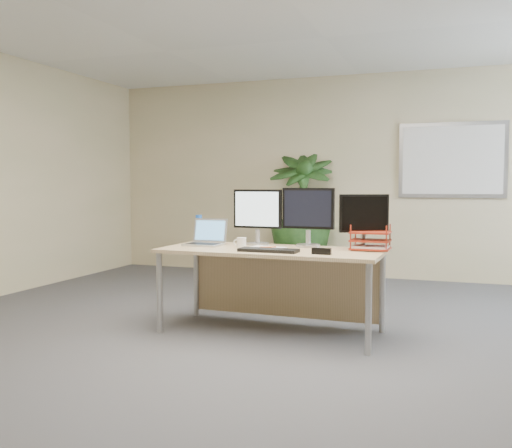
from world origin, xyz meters
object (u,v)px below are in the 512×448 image
(desk, at_px, (275,265))
(monitor_right, at_px, (308,213))
(laptop, at_px, (206,238))
(monitor_left, at_px, (258,213))
(floor_plant, at_px, (300,221))

(desk, xyz_separation_m, monitor_right, (0.25, 0.17, 0.44))
(desk, bearing_deg, laptop, -179.98)
(monitor_right, bearing_deg, monitor_left, -177.97)
(floor_plant, relative_size, monitor_left, 3.05)
(desk, relative_size, laptop, 5.69)
(desk, distance_m, laptop, 0.67)
(laptop, bearing_deg, floor_plant, 87.79)
(desk, xyz_separation_m, monitor_left, (-0.21, 0.15, 0.43))
(monitor_right, relative_size, laptop, 1.55)
(monitor_right, bearing_deg, desk, -145.74)
(desk, height_order, monitor_left, monitor_left)
(floor_plant, height_order, laptop, floor_plant)
(desk, relative_size, floor_plant, 1.24)
(desk, height_order, laptop, laptop)
(monitor_left, height_order, laptop, monitor_left)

